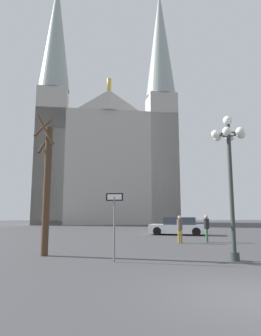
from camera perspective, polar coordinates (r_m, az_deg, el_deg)
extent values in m
cube|color=#ADA89E|center=(47.63, -4.63, -0.47)|extent=(21.62, 11.08, 16.88)
pyramid|color=#ADA89E|center=(46.24, -4.19, 12.86)|extent=(7.50, 2.30, 3.50)
cylinder|color=gold|center=(47.27, -4.16, 15.85)|extent=(0.70, 0.70, 1.80)
cube|color=#ADA89E|center=(45.32, -15.13, 2.32)|extent=(4.51, 4.51, 20.17)
cone|color=gray|center=(52.57, -14.23, 23.82)|extent=(4.77, 4.77, 19.05)
cube|color=#ADA89E|center=(46.24, 6.11, 1.86)|extent=(4.51, 4.51, 20.17)
cone|color=gray|center=(53.37, 5.75, 23.05)|extent=(4.77, 4.77, 19.05)
cylinder|color=slate|center=(11.03, -3.17, -11.70)|extent=(0.07, 0.07, 2.34)
cube|color=black|center=(11.03, -3.12, -5.62)|extent=(0.63, 0.20, 0.28)
cube|color=white|center=(11.01, -3.11, -5.62)|extent=(0.52, 0.15, 0.20)
cylinder|color=#2D3833|center=(11.89, 18.92, -4.16)|extent=(0.16, 0.16, 5.19)
cylinder|color=#2D3833|center=(11.98, 19.50, -15.89)|extent=(0.36, 0.36, 0.30)
sphere|color=white|center=(12.40, 18.29, 8.74)|extent=(0.37, 0.37, 0.37)
sphere|color=white|center=(12.46, 20.64, 6.06)|extent=(0.33, 0.33, 0.33)
cylinder|color=#2D3833|center=(12.35, 19.54, 6.13)|extent=(0.05, 0.52, 0.05)
sphere|color=white|center=(12.75, 18.68, 5.64)|extent=(0.33, 0.33, 0.33)
cylinder|color=#2D3833|center=(12.50, 18.55, 5.92)|extent=(0.48, 0.31, 0.05)
sphere|color=white|center=(12.55, 16.48, 5.76)|extent=(0.33, 0.33, 0.33)
cylinder|color=#2D3833|center=(12.40, 17.44, 5.98)|extent=(0.48, 0.31, 0.05)
sphere|color=white|center=(12.05, 16.12, 6.34)|extent=(0.33, 0.33, 0.33)
cylinder|color=#2D3833|center=(12.14, 17.28, 6.27)|extent=(0.05, 0.52, 0.05)
sphere|color=white|center=(11.74, 18.13, 6.82)|extent=(0.33, 0.33, 0.33)
cylinder|color=#2D3833|center=(11.99, 18.28, 6.51)|extent=(0.48, 0.31, 0.05)
sphere|color=white|center=(11.96, 20.46, 6.66)|extent=(0.33, 0.33, 0.33)
cylinder|color=#2D3833|center=(12.10, 19.42, 6.43)|extent=(0.48, 0.31, 0.05)
cylinder|color=#473323|center=(13.03, -15.89, -4.03)|extent=(0.30, 0.30, 5.46)
cylinder|color=#473323|center=(13.13, -16.19, 7.20)|extent=(0.86, 0.34, 1.37)
cylinder|color=#473323|center=(13.46, -16.61, 4.13)|extent=(0.33, 0.65, 0.78)
cylinder|color=#473323|center=(13.84, -16.59, 7.51)|extent=(0.66, 0.80, 1.03)
cube|color=silver|center=(24.11, 9.11, -11.53)|extent=(4.76, 3.28, 0.66)
cube|color=#333D47|center=(24.06, 9.60, -10.05)|extent=(2.89, 2.44, 0.58)
cylinder|color=black|center=(23.49, 5.20, -12.07)|extent=(0.68, 0.43, 0.64)
cylinder|color=black|center=(25.15, 5.87, -11.82)|extent=(0.68, 0.43, 0.64)
cylinder|color=black|center=(23.16, 12.64, -11.95)|extent=(0.68, 0.43, 0.64)
cylinder|color=black|center=(24.84, 12.81, -11.70)|extent=(0.68, 0.43, 0.64)
cylinder|color=#33663F|center=(18.67, 14.61, -12.52)|extent=(0.12, 0.12, 0.80)
cylinder|color=#33663F|center=(18.51, 14.53, -12.55)|extent=(0.12, 0.12, 0.80)
cylinder|color=black|center=(18.55, 14.49, -10.39)|extent=(0.32, 0.32, 0.60)
sphere|color=tan|center=(18.54, 14.44, -9.14)|extent=(0.22, 0.22, 0.22)
cylinder|color=olive|center=(17.69, 9.34, -12.94)|extent=(0.12, 0.12, 0.78)
cylinder|color=olive|center=(17.78, 9.78, -12.91)|extent=(0.12, 0.12, 0.78)
cylinder|color=#594C47|center=(17.70, 9.51, -10.72)|extent=(0.32, 0.32, 0.58)
sphere|color=tan|center=(17.68, 9.47, -9.44)|extent=(0.21, 0.21, 0.21)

